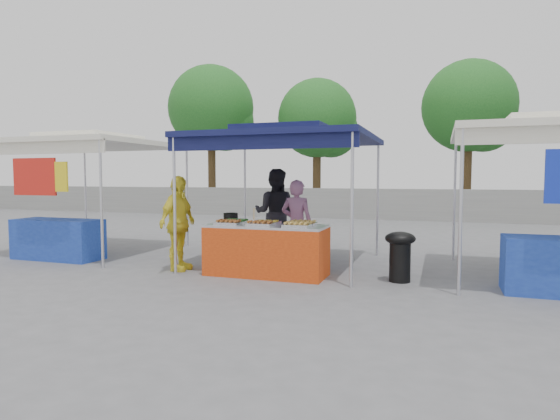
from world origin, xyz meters
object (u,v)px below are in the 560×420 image
(cooking_pot, at_px, (231,217))
(vendor_woman, at_px, (297,224))
(helper_man, at_px, (275,213))
(vendor_table, at_px, (266,250))
(wok_burner, at_px, (400,252))
(customer_person, at_px, (178,223))

(cooking_pot, relative_size, vendor_woman, 0.16)
(cooking_pot, relative_size, helper_man, 0.14)
(vendor_table, bearing_deg, vendor_woman, 68.46)
(vendor_woman, height_order, helper_man, helper_man)
(cooking_pot, xyz_separation_m, helper_man, (0.33, 1.46, -0.02))
(vendor_table, distance_m, wok_burner, 2.17)
(vendor_table, bearing_deg, customer_person, -175.77)
(vendor_table, xyz_separation_m, helper_man, (-0.48, 1.80, 0.48))
(customer_person, bearing_deg, cooking_pot, -57.41)
(wok_burner, bearing_deg, vendor_woman, 166.00)
(cooking_pot, bearing_deg, customer_person, -149.89)
(vendor_table, height_order, cooking_pot, cooking_pot)
(cooking_pot, bearing_deg, vendor_table, -23.01)
(customer_person, bearing_deg, helper_man, -27.98)
(cooking_pot, bearing_deg, vendor_woman, 20.31)
(vendor_woman, bearing_deg, helper_man, -50.60)
(vendor_woman, relative_size, customer_person, 0.96)
(vendor_table, height_order, vendor_woman, vendor_woman)
(wok_burner, relative_size, customer_person, 0.48)
(vendor_woman, bearing_deg, customer_person, 27.22)
(vendor_table, xyz_separation_m, customer_person, (-1.61, -0.12, 0.41))
(helper_man, bearing_deg, vendor_woman, 119.89)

